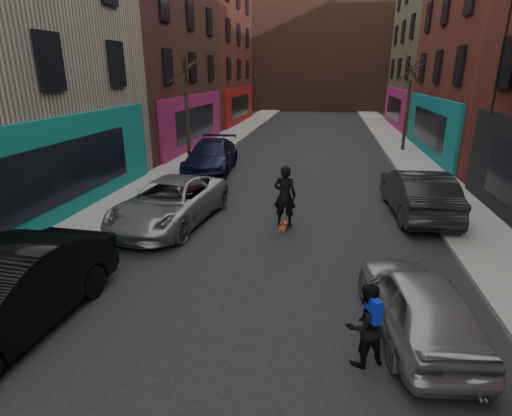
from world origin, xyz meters
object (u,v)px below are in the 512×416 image
at_px(tree_left_far, 187,102).
at_px(tree_right_far, 409,95).
at_px(parked_left_end, 211,156).
at_px(parked_right_end, 418,193).
at_px(parked_left_mid, 4,296).
at_px(skateboard, 284,226).
at_px(parked_right_far, 417,303).
at_px(skateboarder, 285,196).
at_px(pedestrian, 365,325).
at_px(parked_left_far, 171,202).

bearing_deg(tree_left_far, tree_right_far, 25.82).
relative_size(parked_left_end, parked_right_end, 1.09).
xyz_separation_m(tree_left_far, parked_left_mid, (1.60, -15.33, -2.53)).
distance_m(tree_left_far, skateboard, 11.28).
xyz_separation_m(tree_left_far, skateboard, (6.27, -8.76, -3.33)).
relative_size(parked_left_end, parked_right_far, 1.38).
bearing_deg(skateboard, tree_left_far, 131.43).
xyz_separation_m(parked_left_mid, skateboarder, (4.67, 6.57, 0.25)).
height_order(parked_left_end, skateboard, parked_left_end).
height_order(tree_left_far, parked_left_mid, tree_left_far).
height_order(parked_left_end, parked_right_end, parked_right_end).
height_order(skateboard, pedestrian, pedestrian).
bearing_deg(skateboarder, parked_right_end, -149.17).
distance_m(parked_left_far, parked_right_end, 8.68).
distance_m(parked_right_far, pedestrian, 1.51).
bearing_deg(parked_left_far, parked_right_far, -29.18).
xyz_separation_m(parked_right_far, pedestrian, (-1.07, -1.05, 0.11)).
xyz_separation_m(tree_left_far, skateboarder, (6.27, -8.76, -2.28)).
height_order(parked_right_far, pedestrian, pedestrian).
relative_size(tree_right_far, parked_right_end, 1.36).
bearing_deg(parked_right_end, tree_right_far, -100.55).
bearing_deg(skateboarder, skateboard, -174.17).
distance_m(parked_right_far, parked_right_end, 7.42).
relative_size(tree_right_far, parked_left_mid, 1.32).
distance_m(tree_left_far, tree_right_far, 13.78).
relative_size(parked_left_mid, parked_right_end, 1.03).
height_order(parked_left_mid, skateboard, parked_left_mid).
xyz_separation_m(skateboard, skateboarder, (-0.00, 0.00, 1.05)).
bearing_deg(parked_left_end, skateboarder, -62.66).
xyz_separation_m(tree_right_far, parked_right_end, (-1.60, -12.65, -2.70)).
relative_size(parked_right_end, skateboard, 6.26).
bearing_deg(skateboarder, parked_left_far, 8.86).
height_order(skateboard, skateboarder, skateboarder).
xyz_separation_m(tree_left_far, tree_right_far, (12.40, 6.00, 0.15)).
xyz_separation_m(parked_left_end, parked_right_far, (7.70, -12.42, -0.12)).
relative_size(skateboarder, pedestrian, 1.30).
distance_m(tree_right_far, skateboarder, 16.17).
bearing_deg(parked_left_mid, parked_right_end, 45.23).
distance_m(parked_right_end, skateboard, 5.06).
distance_m(parked_left_mid, parked_left_far, 6.42).
relative_size(tree_right_far, pedestrian, 4.41).
bearing_deg(parked_left_mid, parked_right_far, 12.08).
height_order(parked_right_far, skateboard, parked_right_far).
relative_size(parked_left_far, skateboarder, 2.68).
bearing_deg(parked_left_far, parked_right_end, 21.79).
xyz_separation_m(skateboard, pedestrian, (2.06, -6.22, 0.73)).
relative_size(tree_left_far, parked_left_far, 1.21).
relative_size(tree_left_far, pedestrian, 4.21).
xyz_separation_m(parked_left_far, parked_left_end, (-0.73, 7.46, 0.05)).
height_order(tree_left_far, tree_right_far, tree_right_far).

